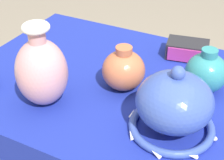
{
  "coord_description": "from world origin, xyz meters",
  "views": [
    {
      "loc": [
        0.31,
        -0.85,
        1.32
      ],
      "look_at": [
        -0.06,
        -0.13,
        0.78
      ],
      "focal_mm": 55.0,
      "sensor_mm": 36.0,
      "label": 1
    }
  ],
  "objects_px": {
    "vase_dome_bell": "(174,105)",
    "jar_round_teal": "(206,72)",
    "vase_tall_bulbous": "(42,71)",
    "mosaic_tile_box": "(187,50)",
    "jar_round_terracotta": "(124,70)"
  },
  "relations": [
    {
      "from": "vase_dome_bell",
      "to": "vase_tall_bulbous",
      "type": "bearing_deg",
      "value": -172.06
    },
    {
      "from": "vase_tall_bulbous",
      "to": "mosaic_tile_box",
      "type": "distance_m",
      "value": 0.56
    },
    {
      "from": "mosaic_tile_box",
      "to": "jar_round_teal",
      "type": "bearing_deg",
      "value": -69.54
    },
    {
      "from": "mosaic_tile_box",
      "to": "vase_dome_bell",
      "type": "bearing_deg",
      "value": -89.78
    },
    {
      "from": "vase_dome_bell",
      "to": "mosaic_tile_box",
      "type": "relative_size",
      "value": 1.51
    },
    {
      "from": "mosaic_tile_box",
      "to": "jar_round_teal",
      "type": "relative_size",
      "value": 1.13
    },
    {
      "from": "vase_tall_bulbous",
      "to": "jar_round_terracotta",
      "type": "bearing_deg",
      "value": 44.55
    },
    {
      "from": "mosaic_tile_box",
      "to": "jar_round_terracotta",
      "type": "height_order",
      "value": "jar_round_terracotta"
    },
    {
      "from": "vase_dome_bell",
      "to": "jar_round_teal",
      "type": "bearing_deg",
      "value": 82.6
    },
    {
      "from": "vase_tall_bulbous",
      "to": "vase_dome_bell",
      "type": "bearing_deg",
      "value": 7.94
    },
    {
      "from": "vase_dome_bell",
      "to": "jar_round_teal",
      "type": "xyz_separation_m",
      "value": [
        0.03,
        0.23,
        -0.02
      ]
    },
    {
      "from": "vase_dome_bell",
      "to": "jar_round_teal",
      "type": "distance_m",
      "value": 0.23
    },
    {
      "from": "jar_round_teal",
      "to": "vase_dome_bell",
      "type": "bearing_deg",
      "value": -97.4
    },
    {
      "from": "jar_round_terracotta",
      "to": "jar_round_teal",
      "type": "relative_size",
      "value": 1.01
    },
    {
      "from": "vase_tall_bulbous",
      "to": "mosaic_tile_box",
      "type": "xyz_separation_m",
      "value": [
        0.3,
        0.46,
        -0.08
      ]
    }
  ]
}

